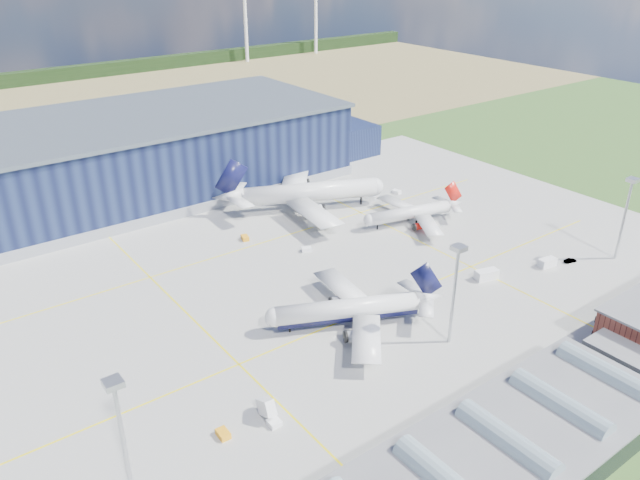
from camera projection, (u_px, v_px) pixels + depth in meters
The scene contains 22 objects.
ground at pixel (327, 298), 149.58m from camera, with size 600.00×600.00×0.00m, color #2E5620.
apron at pixel (303, 282), 156.79m from camera, with size 220.00×160.00×0.08m.
farmland at pixel (58, 113), 308.47m from camera, with size 600.00×220.00×0.01m, color olive.
treeline at pixel (17, 79), 364.51m from camera, with size 600.00×8.00×8.00m, color black.
hangar at pixel (167, 152), 214.51m from camera, with size 145.00×62.00×26.10m.
glass_concourse at pixel (519, 445), 101.17m from camera, with size 78.00×23.00×8.60m.
light_mast_west at pixel (120, 423), 88.93m from camera, with size 2.60×2.60×23.00m.
light_mast_center at pixel (456, 279), 126.58m from camera, with size 2.60×2.60×23.00m.
light_mast_east at pixel (627, 206), 161.55m from camera, with size 2.60×2.60×23.00m.
airliner_navy at pixel (347, 300), 136.12m from camera, with size 41.14×40.25×13.42m, color silver, non-canonical shape.
airliner_red at pixel (410, 207), 186.34m from camera, with size 34.40×33.65×11.22m, color silver, non-canonical shape.
airliner_widebody at pixel (309, 183), 195.12m from camera, with size 54.93×53.73×17.91m, color silver, non-canonical shape.
gse_tug_b at pixel (223, 434), 107.65m from camera, with size 1.83×2.74×1.19m, color #FFA016.
gse_van_a at pixel (487, 275), 157.37m from camera, with size 2.59×5.95×2.59m, color white.
gse_cart_a at pixel (397, 192), 211.19m from camera, with size 1.80×2.70×1.17m, color white.
gse_van_b at pixel (403, 213), 193.18m from camera, with size 2.08×4.54×2.08m, color white.
gse_tug_c at pixel (245, 238), 178.31m from camera, with size 1.82×2.91×1.27m, color #FFA016.
gse_cart_b at pixel (307, 249), 171.75m from camera, with size 1.85×2.78×1.20m, color white.
gse_van_c at pixel (547, 263), 163.55m from camera, with size 2.32×4.83×2.32m, color white.
airstair at pixel (267, 411), 111.64m from camera, with size 1.84×4.59×2.94m, color white.
car_a at pixel (578, 347), 130.77m from camera, with size 1.29×3.21×1.09m, color #99999E.
car_b at pixel (570, 261), 165.83m from camera, with size 1.23×3.54×1.17m, color #99999E.
Camera 1 is at (-78.14, -102.18, 77.62)m, focal length 35.00 mm.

